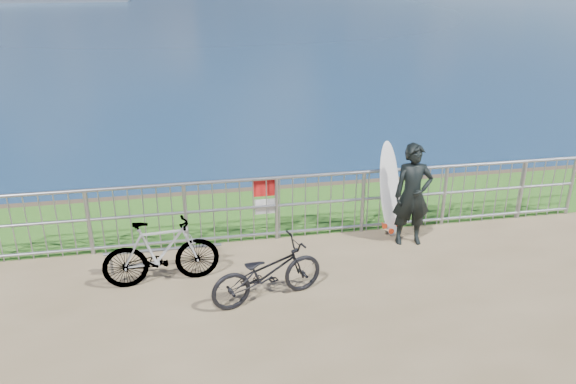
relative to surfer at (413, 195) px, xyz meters
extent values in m
plane|color=#285C19|center=(-1.65, 1.65, -0.85)|extent=(120.00, 120.00, 0.00)
cube|color=brown|center=(-1.65, 2.85, -3.36)|extent=(120.00, 0.30, 5.00)
plane|color=navy|center=(-1.65, 88.95, -5.86)|extent=(260.00, 260.00, 0.00)
cylinder|color=#909398|center=(-1.65, 0.55, 0.24)|extent=(10.00, 0.06, 0.06)
cylinder|color=#909398|center=(-1.65, 0.55, -0.25)|extent=(10.00, 0.05, 0.05)
cylinder|color=#909398|center=(-1.65, 0.55, -0.76)|extent=(10.00, 0.05, 0.05)
cylinder|color=#909398|center=(-5.15, 0.55, -0.31)|extent=(0.06, 0.06, 1.10)
cylinder|color=#909398|center=(-3.65, 0.55, -0.31)|extent=(0.06, 0.06, 1.10)
cylinder|color=#909398|center=(-2.15, 0.55, -0.31)|extent=(0.06, 0.06, 1.10)
cylinder|color=#909398|center=(-0.65, 0.55, -0.31)|extent=(0.06, 0.06, 1.10)
cylinder|color=#909398|center=(0.85, 0.55, -0.31)|extent=(0.06, 0.06, 1.10)
cylinder|color=#909398|center=(2.35, 0.55, -0.31)|extent=(0.06, 0.06, 1.10)
cylinder|color=#909398|center=(3.35, 0.55, -0.31)|extent=(0.06, 0.06, 1.10)
cube|color=red|center=(-2.33, 0.61, 0.06)|extent=(0.42, 0.02, 0.30)
cube|color=white|center=(-2.33, 0.61, 0.06)|extent=(0.38, 0.01, 0.08)
cube|color=white|center=(-2.33, 0.61, -0.28)|extent=(0.36, 0.02, 0.26)
imported|color=black|center=(0.00, 0.00, 0.00)|extent=(0.67, 0.49, 1.72)
ellipsoid|color=white|center=(-0.23, 0.40, -0.04)|extent=(0.54, 0.51, 1.64)
cone|color=red|center=(-0.36, 0.28, -0.63)|extent=(0.10, 0.18, 0.10)
cone|color=red|center=(-0.11, 0.28, -0.63)|extent=(0.10, 0.18, 0.10)
cone|color=red|center=(-0.23, 0.28, -0.73)|extent=(0.10, 0.18, 0.10)
imported|color=black|center=(-2.59, -1.28, -0.43)|extent=(1.72, 0.99, 0.86)
imported|color=black|center=(-4.03, -0.55, -0.36)|extent=(1.70, 0.60, 1.00)
cylinder|color=#909398|center=(-4.01, -0.17, -0.52)|extent=(1.75, 0.05, 0.05)
cylinder|color=#909398|center=(-4.79, -0.17, -0.69)|extent=(0.04, 0.04, 0.34)
cylinder|color=#909398|center=(-3.24, -0.17, -0.69)|extent=(0.04, 0.04, 0.34)
camera|label=1|loc=(-3.57, -7.90, 3.46)|focal=35.00mm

